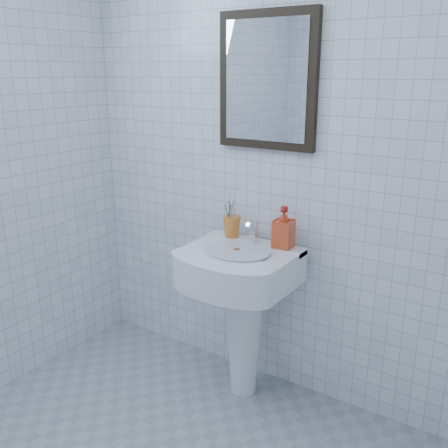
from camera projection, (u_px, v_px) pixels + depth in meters
The scene contains 6 objects.
wall_back at pixel (273, 146), 2.38m from camera, with size 2.20×0.02×2.50m, color white.
washbasin at pixel (242, 297), 2.43m from camera, with size 0.52×0.38×0.80m.
faucet at pixel (253, 234), 2.42m from camera, with size 0.05×0.10×0.11m.
toothbrush_cup at pixel (232, 227), 2.50m from camera, with size 0.09×0.09×0.11m, color orange, non-canonical shape.
soap_dispenser at pixel (284, 227), 2.34m from camera, with size 0.09×0.09×0.20m, color red.
wall_mirror at pixel (267, 81), 2.29m from camera, with size 0.50×0.04×0.62m.
Camera 1 is at (1.13, -0.91, 1.60)m, focal length 40.00 mm.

